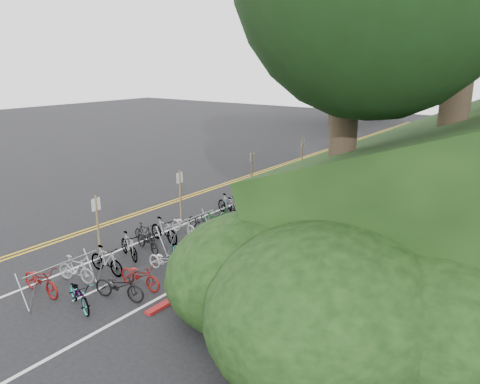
# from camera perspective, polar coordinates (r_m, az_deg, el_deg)

# --- Properties ---
(ground) EXTENTS (120.00, 120.00, 0.00)m
(ground) POSITION_cam_1_polar(r_m,az_deg,el_deg) (20.08, -18.27, -6.88)
(ground) COLOR black
(ground) RESTS_ON ground
(road_markings) EXTENTS (7.47, 80.00, 0.01)m
(road_markings) POSITION_cam_1_polar(r_m,az_deg,el_deg) (26.45, 0.39, -0.64)
(road_markings) COLOR gold
(road_markings) RESTS_ON ground
(red_curb) EXTENTS (0.25, 28.00, 0.10)m
(red_curb) POSITION_cam_1_polar(r_m,az_deg,el_deg) (25.65, 12.16, -1.42)
(red_curb) COLOR maroon
(red_curb) RESTS_ON ground
(bike_rack_front) EXTENTS (1.16, 2.68, 1.21)m
(bike_rack_front) POSITION_cam_1_polar(r_m,az_deg,el_deg) (16.26, -20.81, -9.23)
(bike_rack_front) COLOR #8E929B
(bike_rack_front) RESTS_ON ground
(bike_racks_rest) EXTENTS (1.14, 23.00, 1.17)m
(bike_racks_rest) POSITION_cam_1_polar(r_m,az_deg,el_deg) (27.43, 7.97, 1.64)
(bike_racks_rest) COLOR #8E929B
(bike_racks_rest) RESTS_ON ground
(signpost_near) EXTENTS (0.08, 0.40, 2.41)m
(signpost_near) POSITION_cam_1_polar(r_m,az_deg,el_deg) (19.23, -16.99, -3.38)
(signpost_near) COLOR brown
(signpost_near) RESTS_ON ground
(signposts_rest) EXTENTS (0.08, 18.40, 2.50)m
(signposts_rest) POSITION_cam_1_polar(r_m,az_deg,el_deg) (29.30, 4.79, 3.79)
(signposts_rest) COLOR brown
(signposts_rest) RESTS_ON ground
(bike_front) EXTENTS (0.61, 1.48, 0.87)m
(bike_front) POSITION_cam_1_polar(r_m,az_deg,el_deg) (20.19, -11.56, -4.94)
(bike_front) COLOR black
(bike_front) RESTS_ON ground
(bike_valet) EXTENTS (3.58, 14.29, 1.10)m
(bike_valet) POSITION_cam_1_polar(r_m,az_deg,el_deg) (19.61, -6.10, -5.19)
(bike_valet) COLOR maroon
(bike_valet) RESTS_ON ground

